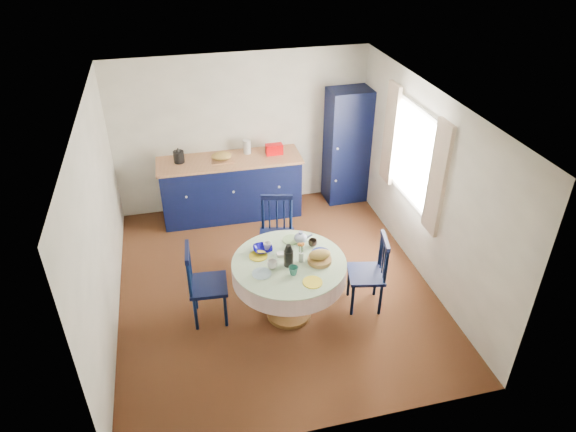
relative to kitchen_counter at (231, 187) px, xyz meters
The scene contains 17 objects.
floor 1.99m from the kitchen_counter, 81.80° to the right, with size 4.50×4.50×0.00m, color black.
ceiling 2.77m from the kitchen_counter, 81.80° to the right, with size 4.50×4.50×0.00m, color white.
wall_back 0.87m from the kitchen_counter, 51.93° to the left, with size 4.00×0.02×2.50m, color white.
wall_left 2.67m from the kitchen_counter, 132.25° to the right, with size 0.02×4.50×2.50m, color white.
wall_right 3.06m from the kitchen_counter, 39.89° to the right, with size 0.02×4.50×2.50m, color white.
window 2.93m from the kitchen_counter, 35.70° to the right, with size 0.10×1.74×1.45m.
kitchen_counter is the anchor object (origin of this frame).
pantry_cabinet 1.99m from the kitchen_counter, ahead, with size 0.68×0.50×1.90m.
dining_table 2.54m from the kitchen_counter, 82.28° to the right, with size 1.34×1.34×1.09m.
chair_left 2.41m from the kitchen_counter, 105.69° to the right, with size 0.47×0.49×1.04m.
chair_far 1.56m from the kitchen_counter, 75.02° to the right, with size 0.56×0.54×1.05m.
chair_right 2.89m from the kitchen_counter, 62.56° to the right, with size 0.51×0.53×1.00m.
mug_a 2.60m from the kitchen_counter, 87.33° to the right, with size 0.12×0.12×0.09m, color silver.
mug_b 2.79m from the kitchen_counter, 83.30° to the right, with size 0.11×0.11×0.10m, color #27675A.
mug_c 2.39m from the kitchen_counter, 73.19° to the right, with size 0.11×0.11×0.09m, color black.
mug_d 2.24m from the kitchen_counter, 86.40° to the right, with size 0.10×0.10×0.09m, color silver.
cobalt_bowl 2.26m from the kitchen_counter, 87.99° to the right, with size 0.23×0.23×0.06m, color #08046A.
Camera 1 is at (-1.07, -5.22, 4.41)m, focal length 32.00 mm.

